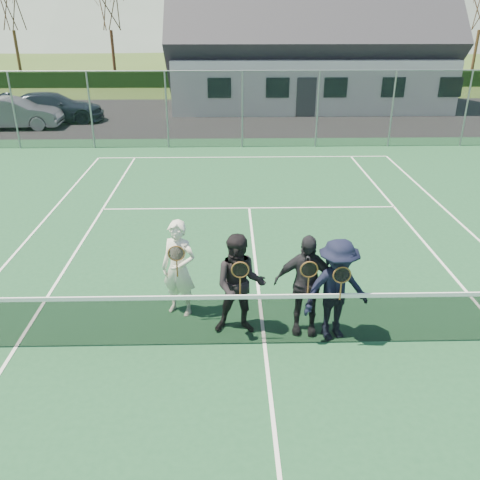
{
  "coord_description": "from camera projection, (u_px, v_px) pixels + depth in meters",
  "views": [
    {
      "loc": [
        -0.57,
        -7.0,
        5.08
      ],
      "look_at": [
        -0.37,
        1.5,
        1.25
      ],
      "focal_mm": 38.0,
      "sensor_mm": 36.0,
      "label": 1
    }
  ],
  "objects": [
    {
      "name": "player_c",
      "position": [
        305.0,
        285.0,
        8.47
      ],
      "size": [
        1.11,
        0.59,
        1.8
      ],
      "color": "black",
      "rests_on": "court_surface"
    },
    {
      "name": "tree_b",
      "position": [
        108.0,
        0.0,
        35.97
      ],
      "size": [
        3.2,
        3.2,
        7.77
      ],
      "color": "#371F14",
      "rests_on": "ground"
    },
    {
      "name": "court_surface",
      "position": [
        264.0,
        344.0,
        8.47
      ],
      "size": [
        30.0,
        30.0,
        0.02
      ],
      "primitive_type": "cube",
      "color": "#1C4C2B",
      "rests_on": "ground"
    },
    {
      "name": "tennis_net",
      "position": [
        265.0,
        317.0,
        8.26
      ],
      "size": [
        11.68,
        0.08,
        1.1
      ],
      "color": "slate",
      "rests_on": "ground"
    },
    {
      "name": "player_a",
      "position": [
        179.0,
        269.0,
        9.0
      ],
      "size": [
        0.77,
        0.66,
        1.8
      ],
      "color": "silver",
      "rests_on": "court_surface"
    },
    {
      "name": "perimeter_fence",
      "position": [
        242.0,
        110.0,
        20.15
      ],
      "size": [
        30.07,
        0.07,
        3.02
      ],
      "color": "slate",
      "rests_on": "ground"
    },
    {
      "name": "court_markings",
      "position": [
        264.0,
        343.0,
        8.47
      ],
      "size": [
        11.03,
        23.83,
        0.01
      ],
      "color": "white",
      "rests_on": "court_surface"
    },
    {
      "name": "car_c",
      "position": [
        53.0,
        108.0,
        25.26
      ],
      "size": [
        5.11,
        2.51,
        1.43
      ],
      "primitive_type": "imported",
      "rotation": [
        0.0,
        0.0,
        1.68
      ],
      "color": "#182130",
      "rests_on": "ground"
    },
    {
      "name": "tree_c",
      "position": [
        263.0,
        1.0,
        36.21
      ],
      "size": [
        3.2,
        3.2,
        7.77
      ],
      "color": "#341F13",
      "rests_on": "ground"
    },
    {
      "name": "player_d",
      "position": [
        336.0,
        290.0,
        8.3
      ],
      "size": [
        1.31,
        1.0,
        1.8
      ],
      "color": "black",
      "rests_on": "court_surface"
    },
    {
      "name": "hedge_row",
      "position": [
        235.0,
        79.0,
        37.41
      ],
      "size": [
        40.0,
        1.2,
        1.1
      ],
      "primitive_type": "cube",
      "color": "black",
      "rests_on": "ground"
    },
    {
      "name": "tree_d",
      "position": [
        402.0,
        1.0,
        36.42
      ],
      "size": [
        3.2,
        3.2,
        7.77
      ],
      "color": "#3C2916",
      "rests_on": "ground"
    },
    {
      "name": "player_b",
      "position": [
        240.0,
        285.0,
        8.45
      ],
      "size": [
        0.91,
        0.72,
        1.8
      ],
      "color": "black",
      "rests_on": "court_surface"
    },
    {
      "name": "ground",
      "position": [
        239.0,
        117.0,
        26.7
      ],
      "size": [
        220.0,
        220.0,
        0.0
      ],
      "primitive_type": "plane",
      "color": "#334D1B",
      "rests_on": "ground"
    },
    {
      "name": "car_b",
      "position": [
        14.0,
        113.0,
        23.81
      ],
      "size": [
        4.41,
        1.71,
        1.43
      ],
      "primitive_type": "imported",
      "rotation": [
        0.0,
        0.0,
        1.62
      ],
      "color": "gray",
      "rests_on": "ground"
    },
    {
      "name": "clubhouse",
      "position": [
        308.0,
        33.0,
        28.79
      ],
      "size": [
        15.6,
        8.2,
        7.7
      ],
      "color": "silver",
      "rests_on": "ground"
    },
    {
      "name": "tree_a",
      "position": [
        9.0,
        0.0,
        35.82
      ],
      "size": [
        3.2,
        3.2,
        7.77
      ],
      "color": "#392915",
      "rests_on": "ground"
    },
    {
      "name": "tarmac_carpark",
      "position": [
        163.0,
        117.0,
        26.62
      ],
      "size": [
        40.0,
        12.0,
        0.01
      ],
      "primitive_type": "cube",
      "color": "black",
      "rests_on": "ground"
    }
  ]
}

